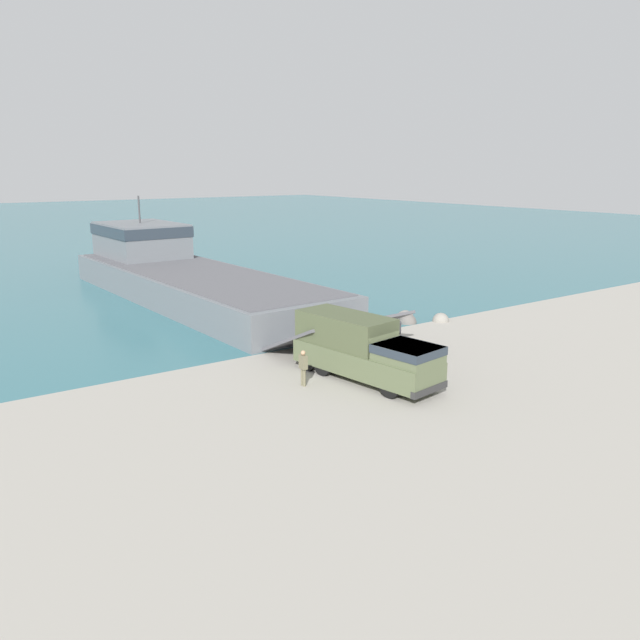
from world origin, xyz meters
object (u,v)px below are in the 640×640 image
(military_truck, at_px, (363,349))
(soldier_on_ramp, at_px, (303,365))
(landing_craft, at_px, (181,272))
(mooring_bollard, at_px, (399,327))

(military_truck, height_order, soldier_on_ramp, military_truck)
(landing_craft, height_order, soldier_on_ramp, landing_craft)
(landing_craft, relative_size, military_truck, 4.38)
(soldier_on_ramp, bearing_deg, military_truck, 164.62)
(landing_craft, xyz_separation_m, military_truck, (-1.02, -24.74, -0.32))
(landing_craft, xyz_separation_m, mooring_bollard, (6.22, -19.34, -1.41))
(soldier_on_ramp, bearing_deg, landing_craft, -98.55)
(landing_craft, bearing_deg, mooring_bollard, -74.58)
(soldier_on_ramp, bearing_deg, mooring_bollard, -155.03)
(military_truck, height_order, mooring_bollard, military_truck)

